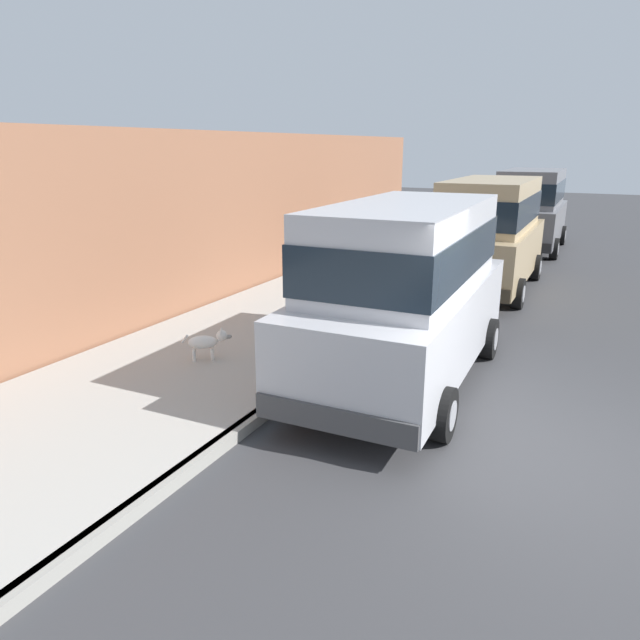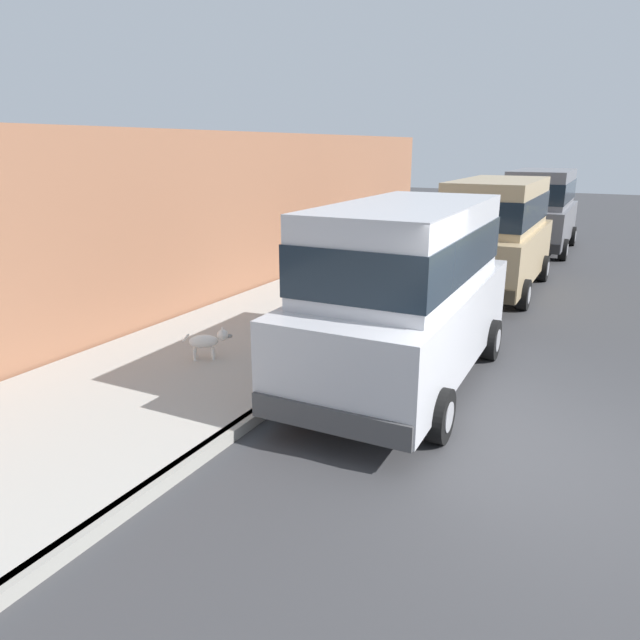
{
  "view_description": "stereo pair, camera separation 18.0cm",
  "coord_description": "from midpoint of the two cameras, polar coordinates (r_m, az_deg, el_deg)",
  "views": [
    {
      "loc": [
        0.36,
        -5.92,
        3.24
      ],
      "look_at": [
        -3.2,
        1.13,
        0.85
      ],
      "focal_mm": 32.45,
      "sensor_mm": 36.0,
      "label": 1
    },
    {
      "loc": [
        0.52,
        -5.84,
        3.24
      ],
      "look_at": [
        -3.2,
        1.13,
        0.85
      ],
      "focal_mm": 32.45,
      "sensor_mm": 36.0,
      "label": 2
    }
  ],
  "objects": [
    {
      "name": "curb",
      "position": [
        7.6,
        -4.55,
        -7.86
      ],
      "size": [
        0.16,
        64.0,
        0.14
      ],
      "primitive_type": "cube",
      "color": "gray",
      "rests_on": "ground"
    },
    {
      "name": "ground_plane",
      "position": [
        6.72,
        20.17,
        -13.1
      ],
      "size": [
        80.0,
        80.0,
        0.0
      ],
      "primitive_type": "plane",
      "color": "#38383A"
    },
    {
      "name": "car_tan_van",
      "position": [
        13.96,
        15.99,
        8.59
      ],
      "size": [
        2.17,
        4.91,
        2.52
      ],
      "color": "tan",
      "rests_on": "ground"
    },
    {
      "name": "sidewalk",
      "position": [
        8.61,
        -14.9,
        -5.37
      ],
      "size": [
        3.6,
        64.0,
        0.14
      ],
      "primitive_type": "cube",
      "color": "#A8A59E",
      "rests_on": "ground"
    },
    {
      "name": "car_silver_van",
      "position": [
        8.01,
        7.79,
        3.35
      ],
      "size": [
        2.23,
        4.95,
        2.52
      ],
      "color": "#BCBCC1",
      "rests_on": "ground"
    },
    {
      "name": "building_facade",
      "position": [
        13.4,
        -7.77,
        10.34
      ],
      "size": [
        0.5,
        20.0,
        3.53
      ],
      "primitive_type": "cube",
      "color": "#8C5B42",
      "rests_on": "ground"
    },
    {
      "name": "dog_white",
      "position": [
        8.84,
        -11.65,
        -2.08
      ],
      "size": [
        0.66,
        0.47,
        0.49
      ],
      "color": "white",
      "rests_on": "sidewalk"
    },
    {
      "name": "car_grey_van",
      "position": [
        19.93,
        19.79,
        10.54
      ],
      "size": [
        2.19,
        4.93,
        2.52
      ],
      "color": "slate",
      "rests_on": "ground"
    }
  ]
}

